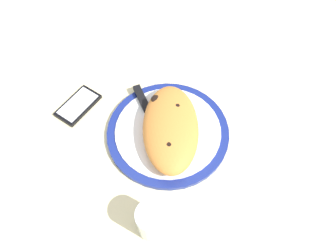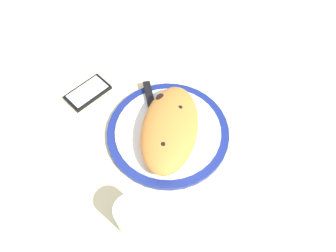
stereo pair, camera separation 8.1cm
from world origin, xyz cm
name	(u,v)px [view 1 (the left image)]	position (x,y,z in cm)	size (l,w,h in cm)	color
ground_plane	(168,136)	(0.00, 0.00, -1.50)	(150.00, 150.00, 3.00)	beige
plate	(168,132)	(0.00, 0.00, 0.75)	(31.76, 31.76, 1.57)	navy
calzone	(171,127)	(-1.06, -0.60, 4.53)	(26.33, 14.58, 5.90)	orange
fork	(192,120)	(2.85, -6.50, 1.77)	(16.14, 3.90, 0.40)	silver
knife	(146,107)	(7.35, 5.71, 2.06)	(20.97, 9.29, 1.20)	silver
smartphone	(78,105)	(9.68, 24.41, 0.56)	(13.84, 12.73, 1.16)	black
water_glass	(152,222)	(-24.09, 4.35, 3.93)	(6.71, 6.71, 9.11)	silver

